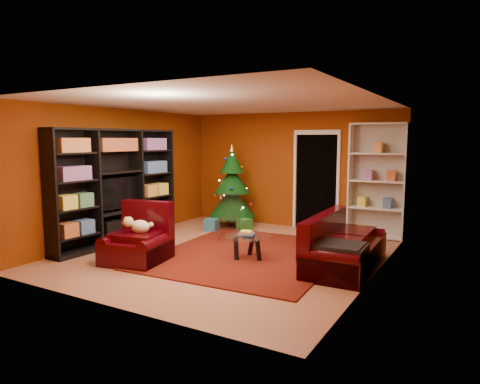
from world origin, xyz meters
The scene contains 18 objects.
floor centered at (0.00, 0.00, -0.03)m, with size 5.00×5.50×0.05m, color #AA6647.
ceiling centered at (0.00, 0.00, 2.62)m, with size 5.00×5.50×0.05m, color silver.
wall_back centered at (0.00, 2.77, 1.30)m, with size 5.00×0.05×2.60m, color #82350A.
wall_left centered at (-2.52, 0.00, 1.30)m, with size 0.05×5.50×2.60m, color #82350A.
wall_right centered at (2.52, 0.00, 1.30)m, with size 0.05×5.50×2.60m, color #82350A.
doorway centered at (0.60, 2.73, 1.05)m, with size 1.06×0.60×2.16m, color black, non-canonical shape.
rug centered at (0.34, 0.09, 0.01)m, with size 2.95×3.44×0.02m, color #5D150C.
media_unit centered at (-2.27, -0.41, 1.10)m, with size 0.44×2.86×2.19m, color black, non-canonical shape.
christmas_tree centered at (-1.19, 2.09, 0.92)m, with size 1.07×1.07×1.91m, color black, non-canonical shape.
gift_box_teal centered at (-1.30, 1.40, 0.13)m, with size 0.27×0.27×0.27m, color #2A6D87.
gift_box_green centered at (-0.66, 1.75, 0.13)m, with size 0.27×0.27×0.27m, color #247726.
gift_box_red centered at (-1.37, 2.42, 0.12)m, with size 0.24×0.24×0.24m, color #9A243C.
white_bookshelf centered at (1.95, 2.57, 1.16)m, with size 1.10×0.40×2.39m, color white, non-canonical shape.
armchair centered at (-1.03, -1.20, 0.39)m, with size 1.00×1.00×0.78m, color black, non-canonical shape.
dog centered at (-0.99, -1.14, 0.58)m, with size 0.40×0.30×0.26m, color beige, non-canonical shape.
sofa centered at (2.02, 0.20, 0.42)m, with size 1.97×0.89×0.85m, color black, non-canonical shape.
coffee_table centered at (0.47, -0.13, 0.21)m, with size 0.79×0.79×0.49m, color gray, non-canonical shape.
acrylic_chair centered at (-0.52, 0.89, 0.42)m, with size 0.43×0.47×0.84m, color #66605B, non-canonical shape.
Camera 1 is at (3.83, -6.26, 2.00)m, focal length 32.00 mm.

